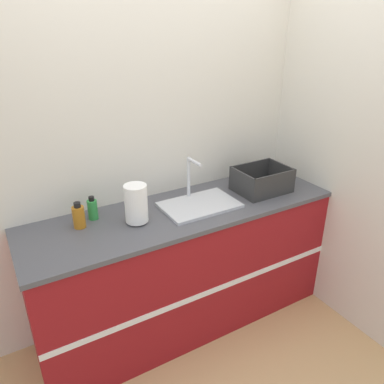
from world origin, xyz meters
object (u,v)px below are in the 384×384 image
object	(u,v)px
dish_rack	(262,182)
bottle_amber	(79,216)
sink	(199,203)
paper_towel_roll	(136,204)
bottle_green	(93,209)

from	to	relation	value
dish_rack	bottle_amber	xyz separation A→B (m)	(-1.27, 0.13, 0.01)
dish_rack	bottle_amber	bearing A→B (deg)	174.25
sink	bottle_amber	world-z (taller)	sink
sink	dish_rack	distance (m)	0.52
dish_rack	paper_towel_roll	bearing A→B (deg)	179.23
sink	dish_rack	size ratio (longest dim) A/B	1.34
dish_rack	bottle_green	size ratio (longest dim) A/B	2.47
sink	paper_towel_roll	xyz separation A→B (m)	(-0.44, 0.00, 0.10)
bottle_green	dish_rack	bearing A→B (deg)	-9.25
sink	bottle_green	bearing A→B (deg)	164.71
sink	bottle_green	distance (m)	0.68
paper_towel_roll	bottle_amber	size ratio (longest dim) A/B	1.51
dish_rack	bottle_amber	world-z (taller)	dish_rack
paper_towel_roll	bottle_green	distance (m)	0.28
dish_rack	bottle_green	distance (m)	1.18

